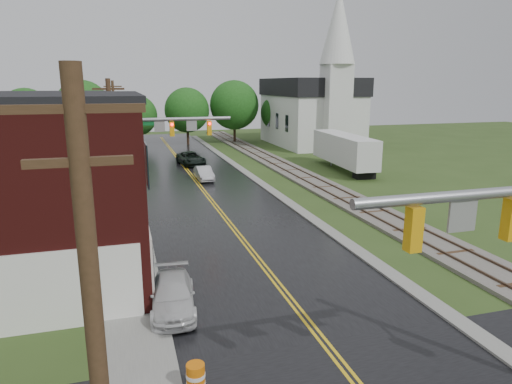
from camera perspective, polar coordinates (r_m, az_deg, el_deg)
name	(u,v)px	position (r m, az deg, el deg)	size (l,w,h in m)	color
main_road	(204,191)	(37.98, -6.53, 0.08)	(10.00, 90.00, 0.02)	black
curb_right	(250,176)	(43.92, -0.72, 1.99)	(0.80, 70.00, 0.12)	gray
sidewalk_left	(128,213)	(32.63, -15.76, -2.58)	(2.40, 50.00, 0.12)	gray
yellow_house	(49,169)	(33.25, -24.44, 2.68)	(8.00, 7.00, 6.40)	tan
darkred_building	(78,161)	(42.12, -21.38, 3.61)	(7.00, 6.00, 4.40)	#3F0F0C
church	(314,104)	(65.71, 7.26, 10.83)	(10.40, 18.40, 20.00)	silver
railroad	(295,173)	(45.33, 4.89, 2.44)	(3.20, 80.00, 0.30)	#59544C
traffic_signal_far	(162,137)	(33.76, -11.70, 6.80)	(7.34, 0.43, 7.20)	gray
utility_pole_a	(97,359)	(7.60, -19.21, -19.15)	(1.80, 0.28, 9.00)	#382616
utility_pole_b	(113,152)	(28.73, -17.45, 4.82)	(1.80, 0.28, 9.00)	#382616
utility_pole_c	(115,122)	(50.60, -17.19, 8.32)	(1.80, 0.28, 9.00)	#382616
tree_left_c	(36,130)	(47.15, -25.84, 7.00)	(6.00, 6.00, 7.65)	black
tree_left_e	(95,120)	(52.55, -19.44, 8.43)	(6.40, 6.40, 8.16)	black
suv_dark	(191,159)	(50.33, -8.13, 4.14)	(2.33, 5.05, 1.40)	black
sedan_silver	(204,174)	(42.22, -6.53, 2.30)	(1.32, 3.79, 1.25)	#BABABF
pickup_white	(173,295)	(18.64, -10.35, -12.61)	(1.70, 4.17, 1.21)	silver
semi_trailer	(344,149)	(47.33, 10.99, 5.26)	(3.18, 11.52, 3.65)	black
construction_barrel	(196,379)	(14.20, -7.54, -22.19)	(0.53, 0.53, 0.95)	#D46609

